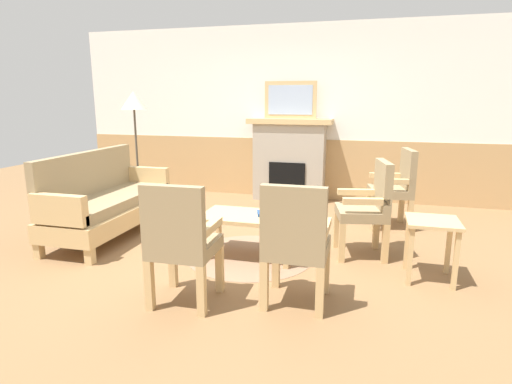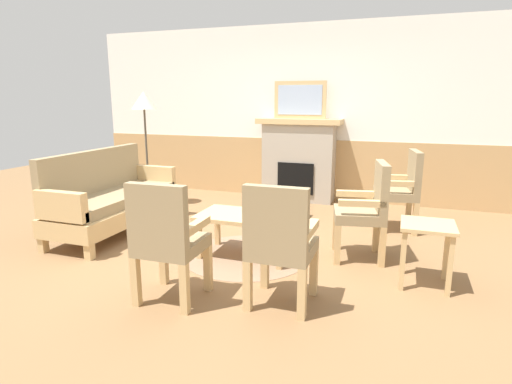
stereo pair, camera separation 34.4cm
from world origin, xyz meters
name	(u,v)px [view 1 (the left image)]	position (x,y,z in m)	size (l,w,h in m)	color
ground_plane	(247,248)	(0.00, 0.00, 0.00)	(14.00, 14.00, 0.00)	olive
wall_back	(293,116)	(0.00, 2.60, 1.31)	(7.20, 0.14, 2.70)	white
fireplace	(289,159)	(0.00, 2.35, 0.65)	(1.30, 0.44, 1.28)	#A39989
framed_picture	(290,100)	(0.00, 2.35, 1.56)	(0.80, 0.04, 0.56)	tan
couch	(107,202)	(-1.71, 0.02, 0.40)	(0.70, 1.80, 0.98)	tan
coffee_table	(250,220)	(0.09, -0.20, 0.39)	(0.96, 0.56, 0.44)	tan
round_rug	(250,256)	(0.09, -0.20, 0.00)	(1.29, 1.29, 0.01)	#896B51
book_on_table	(267,213)	(0.25, -0.16, 0.46)	(0.19, 0.17, 0.03)	navy
footstool	(281,198)	(0.11, 1.24, 0.28)	(0.40, 0.40, 0.36)	tan
armchair_near_fireplace	(369,204)	(1.24, 0.15, 0.54)	(0.57, 0.57, 0.98)	tan
armchair_by_window_left	(396,185)	(1.56, 1.25, 0.54)	(0.56, 0.56, 0.98)	tan
armchair_front_left	(181,239)	(-0.14, -1.33, 0.54)	(0.49, 0.49, 0.98)	tan
armchair_front_center	(296,240)	(0.71, -1.11, 0.54)	(0.48, 0.48, 0.98)	tan
side_table	(432,233)	(1.78, -0.32, 0.43)	(0.44, 0.44, 0.55)	tan
floor_lamp_by_couch	(134,108)	(-2.04, 1.27, 1.45)	(0.36, 0.36, 1.68)	#332D28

